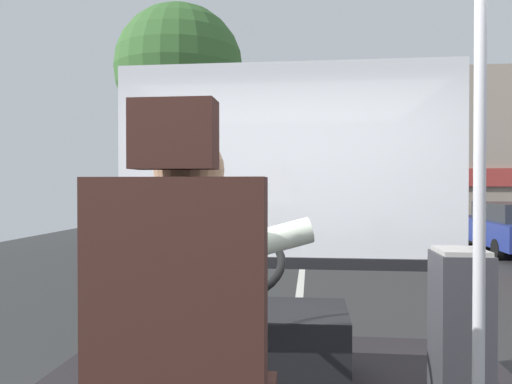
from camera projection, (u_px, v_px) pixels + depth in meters
The scene contains 9 objects.
ground at pixel (303, 264), 10.70m from camera, with size 18.00×44.00×0.06m.
driver_seat at pixel (184, 372), 1.39m from camera, with size 0.48×0.48×1.29m.
bus_driver at pixel (194, 301), 1.51m from camera, with size 0.74×0.60×0.79m.
steering_console at pixel (245, 342), 2.66m from camera, with size 1.10×1.03×0.87m.
handrail_pole at pixel (479, 206), 1.81m from camera, with size 0.04×0.04×1.98m.
fare_box at pixel (460, 337), 2.20m from camera, with size 0.22×0.28×0.78m.
windshield_panel at pixel (287, 188), 3.54m from camera, with size 2.50×0.08×1.48m.
street_tree at pixel (179, 70), 12.45m from camera, with size 3.22×3.22×6.22m.
shop_building at pixel (440, 156), 19.27m from camera, with size 9.94×5.75×5.70m.
Camera 1 is at (0.17, -1.92, 1.69)m, focal length 34.72 mm.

